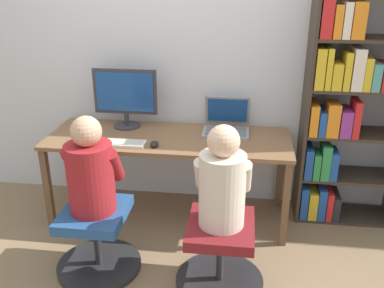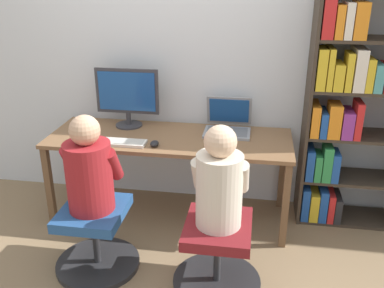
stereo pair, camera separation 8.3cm
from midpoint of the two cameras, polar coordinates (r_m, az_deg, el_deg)
The scene contains 12 objects.
ground_plane at distance 3.37m, azimuth -4.63°, elevation -12.37°, with size 14.00×14.00×0.00m, color #846B4C.
wall_back at distance 3.54m, azimuth -2.83°, elevation 12.37°, with size 10.00×0.05×2.60m.
desk at distance 3.35m, azimuth -3.81°, elevation -0.13°, with size 1.88×0.67×0.70m.
desktop_monitor at distance 3.50m, azimuth -9.56°, elevation 6.17°, with size 0.52×0.22×0.48m.
laptop at distance 3.42m, azimuth 3.91°, elevation 2.56°, with size 0.36×0.34×0.27m.
keyboard at distance 3.22m, azimuth -10.61°, elevation 0.13°, with size 0.41×0.13×0.03m.
computer_mouse_by_keyboard at distance 3.14m, azimuth -5.81°, elevation -0.00°, with size 0.06×0.09×0.04m.
office_chair_left at distance 3.02m, azimuth -13.35°, elevation -12.21°, with size 0.57×0.57×0.46m.
office_chair_right at distance 2.81m, azimuth 2.90°, elevation -14.40°, with size 0.57×0.57×0.46m.
person_at_monitor at distance 2.77m, azimuth -14.24°, elevation -3.51°, with size 0.37×0.32×0.64m.
person_at_laptop at distance 2.54m, azimuth 3.13°, elevation -5.09°, with size 0.34×0.31×0.64m.
bookshelf at distance 3.41m, azimuth 18.89°, elevation 4.20°, with size 0.78×0.34×1.83m.
Camera 1 is at (0.58, -2.70, 1.92)m, focal length 40.00 mm.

